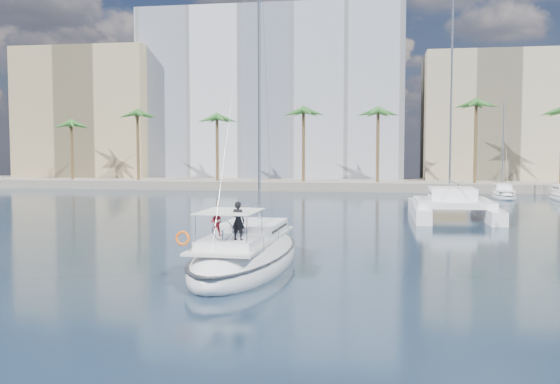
# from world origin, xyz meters

# --- Properties ---
(ground) EXTENTS (160.00, 160.00, 0.00)m
(ground) POSITION_xyz_m (0.00, 0.00, 0.00)
(ground) COLOR black
(ground) RESTS_ON ground
(quay) EXTENTS (120.00, 14.00, 1.20)m
(quay) POSITION_xyz_m (0.00, 61.00, 0.60)
(quay) COLOR gray
(quay) RESTS_ON ground
(building_modern) EXTENTS (42.00, 16.00, 28.00)m
(building_modern) POSITION_xyz_m (-12.00, 73.00, 14.00)
(building_modern) COLOR silver
(building_modern) RESTS_ON ground
(building_tan_left) EXTENTS (22.00, 14.00, 22.00)m
(building_tan_left) POSITION_xyz_m (-42.00, 69.00, 11.00)
(building_tan_left) COLOR tan
(building_tan_left) RESTS_ON ground
(building_beige) EXTENTS (20.00, 14.00, 20.00)m
(building_beige) POSITION_xyz_m (22.00, 70.00, 10.00)
(building_beige) COLOR tan
(building_beige) RESTS_ON ground
(palm_left) EXTENTS (3.60, 3.60, 12.30)m
(palm_left) POSITION_xyz_m (-34.00, 57.00, 10.28)
(palm_left) COLOR brown
(palm_left) RESTS_ON ground
(palm_centre) EXTENTS (3.60, 3.60, 12.30)m
(palm_centre) POSITION_xyz_m (0.00, 57.00, 10.28)
(palm_centre) COLOR brown
(palm_centre) RESTS_ON ground
(main_sloop) EXTENTS (4.66, 13.38, 19.65)m
(main_sloop) POSITION_xyz_m (-0.58, 0.03, 0.57)
(main_sloop) COLOR white
(main_sloop) RESTS_ON ground
(catamaran) EXTENTS (6.75, 13.37, 19.27)m
(catamaran) POSITION_xyz_m (11.74, 24.61, 1.18)
(catamaran) COLOR white
(catamaran) RESTS_ON ground
(seagull) EXTENTS (0.98, 0.42, 0.18)m
(seagull) POSITION_xyz_m (-0.30, 4.69, 0.83)
(seagull) COLOR silver
(seagull) RESTS_ON ground
(moored_yacht_a) EXTENTS (3.37, 9.52, 11.90)m
(moored_yacht_a) POSITION_xyz_m (20.00, 47.00, 0.00)
(moored_yacht_a) COLOR white
(moored_yacht_a) RESTS_ON ground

